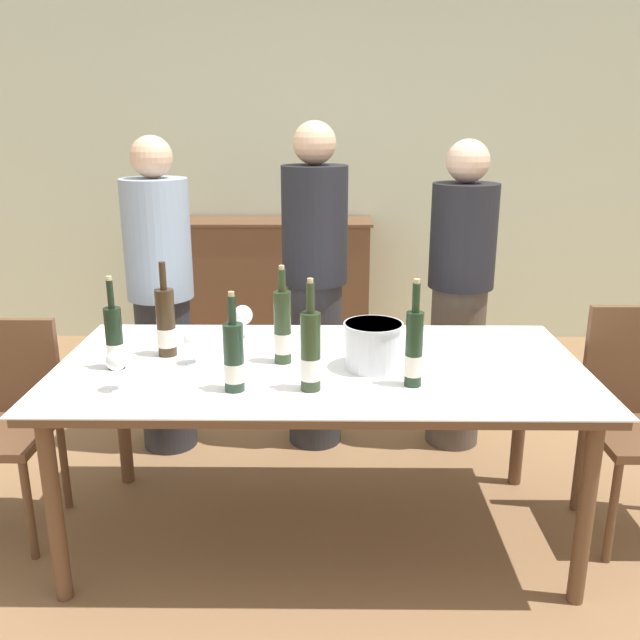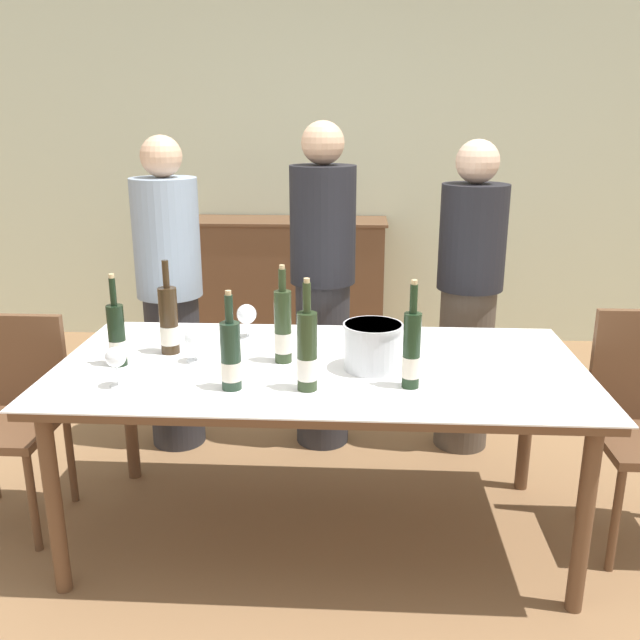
% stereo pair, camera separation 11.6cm
% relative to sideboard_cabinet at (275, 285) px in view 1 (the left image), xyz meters
% --- Properties ---
extents(ground_plane, '(12.00, 12.00, 0.00)m').
position_rel_sideboard_cabinet_xyz_m(ground_plane, '(0.36, -2.42, -0.49)').
color(ground_plane, olive).
extents(back_wall, '(8.00, 0.10, 2.80)m').
position_rel_sideboard_cabinet_xyz_m(back_wall, '(0.36, 0.29, 0.91)').
color(back_wall, beige).
rests_on(back_wall, ground_plane).
extents(sideboard_cabinet, '(1.43, 0.46, 0.97)m').
position_rel_sideboard_cabinet_xyz_m(sideboard_cabinet, '(0.00, 0.00, 0.00)').
color(sideboard_cabinet, brown).
rests_on(sideboard_cabinet, ground_plane).
extents(dining_table, '(2.06, 1.02, 0.76)m').
position_rel_sideboard_cabinet_xyz_m(dining_table, '(0.36, -2.42, 0.21)').
color(dining_table, brown).
rests_on(dining_table, ground_plane).
extents(ice_bucket, '(0.23, 0.23, 0.18)m').
position_rel_sideboard_cabinet_xyz_m(ice_bucket, '(0.57, -2.46, 0.37)').
color(ice_bucket, silver).
rests_on(ice_bucket, dining_table).
extents(wine_bottle_0, '(0.07, 0.07, 0.36)m').
position_rel_sideboard_cabinet_xyz_m(wine_bottle_0, '(0.06, -2.69, 0.40)').
color(wine_bottle_0, '#1E3323').
rests_on(wine_bottle_0, dining_table).
extents(wine_bottle_1, '(0.08, 0.08, 0.39)m').
position_rel_sideboard_cabinet_xyz_m(wine_bottle_1, '(-0.26, -2.32, 0.41)').
color(wine_bottle_1, '#332314').
rests_on(wine_bottle_1, dining_table).
extents(wine_bottle_2, '(0.06, 0.06, 0.39)m').
position_rel_sideboard_cabinet_xyz_m(wine_bottle_2, '(0.70, -2.64, 0.41)').
color(wine_bottle_2, black).
rests_on(wine_bottle_2, dining_table).
extents(wine_bottle_3, '(0.07, 0.07, 0.36)m').
position_rel_sideboard_cabinet_xyz_m(wine_bottle_3, '(-0.42, -2.48, 0.40)').
color(wine_bottle_3, black).
rests_on(wine_bottle_3, dining_table).
extents(wine_bottle_4, '(0.07, 0.07, 0.41)m').
position_rel_sideboard_cabinet_xyz_m(wine_bottle_4, '(0.33, -2.68, 0.42)').
color(wine_bottle_4, '#28381E').
rests_on(wine_bottle_4, dining_table).
extents(wine_bottle_5, '(0.07, 0.07, 0.39)m').
position_rel_sideboard_cabinet_xyz_m(wine_bottle_5, '(0.22, -2.40, 0.42)').
color(wine_bottle_5, '#28381E').
rests_on(wine_bottle_5, dining_table).
extents(wine_glass_0, '(0.09, 0.09, 0.15)m').
position_rel_sideboard_cabinet_xyz_m(wine_glass_0, '(0.02, -2.11, 0.38)').
color(wine_glass_0, white).
rests_on(wine_glass_0, dining_table).
extents(wine_glass_1, '(0.08, 0.08, 0.14)m').
position_rel_sideboard_cabinet_xyz_m(wine_glass_1, '(-0.13, -2.42, 0.37)').
color(wine_glass_1, white).
rests_on(wine_glass_1, dining_table).
extents(wine_glass_2, '(0.07, 0.07, 0.15)m').
position_rel_sideboard_cabinet_xyz_m(wine_glass_2, '(-0.35, -2.69, 0.38)').
color(wine_glass_2, white).
rests_on(wine_glass_2, dining_table).
extents(chair_left_end, '(0.42, 0.42, 0.89)m').
position_rel_sideboard_cabinet_xyz_m(chair_left_end, '(-0.96, -2.34, 0.03)').
color(chair_left_end, brown).
rests_on(chair_left_end, ground_plane).
extents(chair_right_end, '(0.42, 0.42, 0.95)m').
position_rel_sideboard_cabinet_xyz_m(chair_right_end, '(1.69, -2.33, 0.06)').
color(chair_right_end, brown).
rests_on(chair_right_end, ground_plane).
extents(person_host, '(0.33, 0.33, 1.61)m').
position_rel_sideboard_cabinet_xyz_m(person_host, '(-0.45, -1.62, 0.32)').
color(person_host, '#2D2D33').
rests_on(person_host, ground_plane).
extents(person_guest_left, '(0.33, 0.33, 1.68)m').
position_rel_sideboard_cabinet_xyz_m(person_guest_left, '(0.33, -1.56, 0.36)').
color(person_guest_left, '#2D2D33').
rests_on(person_guest_left, ground_plane).
extents(person_guest_right, '(0.33, 0.33, 1.59)m').
position_rel_sideboard_cabinet_xyz_m(person_guest_right, '(1.07, -1.56, 0.31)').
color(person_guest_right, '#51473D').
rests_on(person_guest_right, ground_plane).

